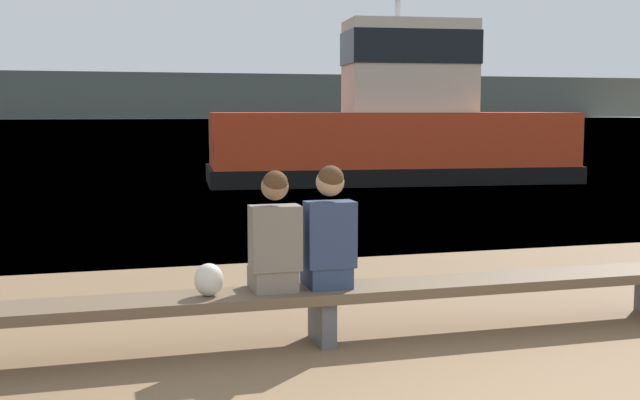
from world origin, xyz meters
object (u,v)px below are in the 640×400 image
bench_main (322,298)px  person_right (329,233)px  tugboat_red (395,132)px  shopping_bag (209,280)px  person_left (274,239)px

bench_main → person_right: size_ratio=7.02×
person_right → tugboat_red: tugboat_red is taller
bench_main → shopping_bag: shopping_bag is taller
bench_main → person_left: 0.62m
tugboat_red → person_left: bearing=161.1°
person_right → shopping_bag: size_ratio=3.89×
person_right → bench_main: bearing=-175.7°
shopping_bag → tugboat_red: (6.63, 13.27, 0.72)m
bench_main → shopping_bag: 0.92m
person_left → tugboat_red: size_ratio=0.10×
shopping_bag → person_left: bearing=2.9°
person_right → person_left: bearing=179.8°
person_left → tugboat_red: bearing=65.2°
bench_main → person_right: 0.52m
shopping_bag → tugboat_red: tugboat_red is taller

